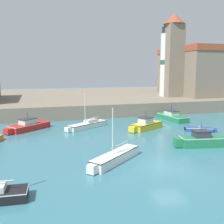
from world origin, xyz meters
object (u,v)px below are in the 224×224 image
object	(u,v)px
motorboat_yellow_5	(146,125)
motorboat_green_6	(201,140)
motorboat_red_7	(28,126)
sailboat_white_1	(87,125)
dinghy_blue_2	(200,129)
sailboat_white_3	(115,157)
church	(193,70)
lighthouse	(165,61)
motorboat_green_8	(172,116)

from	to	relation	value
motorboat_yellow_5	motorboat_green_6	bearing A→B (deg)	-75.25
motorboat_yellow_5	motorboat_red_7	distance (m)	14.84
motorboat_yellow_5	motorboat_green_6	world-z (taller)	motorboat_green_6
sailboat_white_1	dinghy_blue_2	bearing A→B (deg)	-23.66
dinghy_blue_2	motorboat_red_7	world-z (taller)	motorboat_red_7
dinghy_blue_2	motorboat_yellow_5	bearing A→B (deg)	154.67
sailboat_white_1	motorboat_red_7	bearing A→B (deg)	173.20
sailboat_white_1	dinghy_blue_2	world-z (taller)	sailboat_white_1
sailboat_white_1	motorboat_green_6	distance (m)	14.65
sailboat_white_3	church	xyz separation A→B (m)	(27.01, 30.58, 7.18)
motorboat_yellow_5	lighthouse	world-z (taller)	lighthouse
dinghy_blue_2	motorboat_yellow_5	world-z (taller)	motorboat_yellow_5
motorboat_red_7	motorboat_green_8	bearing A→B (deg)	2.73
sailboat_white_1	motorboat_green_8	size ratio (longest dim) A/B	0.94
motorboat_yellow_5	motorboat_green_8	world-z (taller)	motorboat_yellow_5
motorboat_red_7	sailboat_white_1	bearing A→B (deg)	-6.80
sailboat_white_1	motorboat_green_8	bearing A→B (deg)	8.00
sailboat_white_1	sailboat_white_3	world-z (taller)	sailboat_white_1
sailboat_white_3	lighthouse	world-z (taller)	lighthouse
motorboat_yellow_5	church	xyz separation A→B (m)	(19.72, 20.07, 7.04)
dinghy_blue_2	sailboat_white_3	xyz separation A→B (m)	(-13.30, -7.67, 0.17)
sailboat_white_1	church	xyz separation A→B (m)	(26.72, 17.22, 7.18)
sailboat_white_3	lighthouse	distance (m)	36.65
motorboat_yellow_5	motorboat_green_8	size ratio (longest dim) A/B	0.82
motorboat_green_8	motorboat_yellow_5	bearing A→B (deg)	-143.04
motorboat_yellow_5	motorboat_green_8	distance (m)	7.85
motorboat_green_6	lighthouse	size ratio (longest dim) A/B	0.36
dinghy_blue_2	motorboat_green_6	world-z (taller)	motorboat_green_6
lighthouse	motorboat_red_7	bearing A→B (deg)	-150.15
sailboat_white_3	sailboat_white_1	bearing A→B (deg)	88.73
motorboat_green_6	church	xyz separation A→B (m)	(17.48, 28.59, 6.99)
motorboat_green_6	church	size ratio (longest dim) A/B	0.32
church	lighthouse	xyz separation A→B (m)	(-7.30, -0.97, 1.63)
dinghy_blue_2	lighthouse	xyz separation A→B (m)	(6.42, 21.94, 8.98)
church	dinghy_blue_2	bearing A→B (deg)	-120.91
dinghy_blue_2	motorboat_green_6	distance (m)	6.82
dinghy_blue_2	church	size ratio (longest dim) A/B	0.22
dinghy_blue_2	motorboat_green_6	xyz separation A→B (m)	(-3.76, -5.68, 0.36)
motorboat_red_7	motorboat_yellow_5	bearing A→B (deg)	-14.57
motorboat_green_8	lighthouse	bearing A→B (deg)	66.84
motorboat_yellow_5	church	world-z (taller)	church
motorboat_red_7	church	world-z (taller)	church
motorboat_yellow_5	lighthouse	distance (m)	24.38
motorboat_red_7	lighthouse	distance (m)	32.08
sailboat_white_1	sailboat_white_3	size ratio (longest dim) A/B	1.13
motorboat_yellow_5	motorboat_red_7	size ratio (longest dim) A/B	0.96
sailboat_white_1	motorboat_green_8	xyz separation A→B (m)	(13.26, 1.86, 0.13)
sailboat_white_3	lighthouse	bearing A→B (deg)	56.34
dinghy_blue_2	lighthouse	distance (m)	24.56
motorboat_green_6	motorboat_red_7	xyz separation A→B (m)	(-16.60, 12.25, -0.07)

